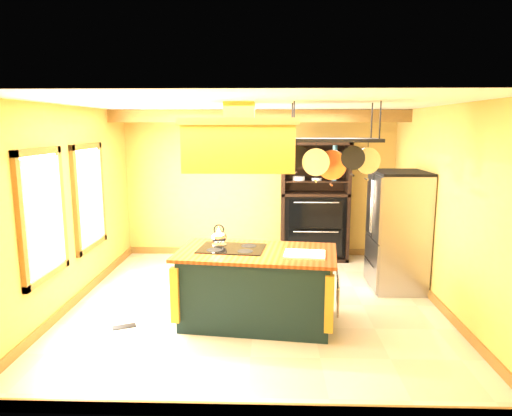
# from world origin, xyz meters

# --- Properties ---
(floor) EXTENTS (5.00, 5.00, 0.00)m
(floor) POSITION_xyz_m (0.00, 0.00, 0.00)
(floor) COLOR beige
(floor) RESTS_ON ground
(ceiling) EXTENTS (5.00, 5.00, 0.00)m
(ceiling) POSITION_xyz_m (0.00, 0.00, 2.70)
(ceiling) COLOR white
(ceiling) RESTS_ON wall_back
(wall_back) EXTENTS (5.00, 0.02, 2.70)m
(wall_back) POSITION_xyz_m (0.00, 2.50, 1.35)
(wall_back) COLOR gold
(wall_back) RESTS_ON floor
(wall_front) EXTENTS (5.00, 0.02, 2.70)m
(wall_front) POSITION_xyz_m (0.00, -2.50, 1.35)
(wall_front) COLOR gold
(wall_front) RESTS_ON floor
(wall_left) EXTENTS (0.02, 5.00, 2.70)m
(wall_left) POSITION_xyz_m (-2.50, 0.00, 1.35)
(wall_left) COLOR gold
(wall_left) RESTS_ON floor
(wall_right) EXTENTS (0.02, 5.00, 2.70)m
(wall_right) POSITION_xyz_m (2.50, 0.00, 1.35)
(wall_right) COLOR gold
(wall_right) RESTS_ON floor
(ceiling_beam) EXTENTS (5.00, 0.15, 0.20)m
(ceiling_beam) POSITION_xyz_m (0.00, 1.70, 2.59)
(ceiling_beam) COLOR olive
(ceiling_beam) RESTS_ON ceiling
(window_near) EXTENTS (0.06, 1.06, 1.56)m
(window_near) POSITION_xyz_m (-2.47, -0.80, 1.40)
(window_near) COLOR olive
(window_near) RESTS_ON wall_left
(window_far) EXTENTS (0.06, 1.06, 1.56)m
(window_far) POSITION_xyz_m (-2.47, 0.60, 1.40)
(window_far) COLOR olive
(window_far) RESTS_ON wall_left
(kitchen_island) EXTENTS (2.04, 1.30, 1.11)m
(kitchen_island) POSITION_xyz_m (0.04, -0.58, 0.47)
(kitchen_island) COLOR #13252C
(kitchen_island) RESTS_ON floor
(range_hood) EXTENTS (1.35, 0.76, 0.80)m
(range_hood) POSITION_xyz_m (-0.16, -0.58, 2.23)
(range_hood) COLOR gold
(range_hood) RESTS_ON ceiling
(pot_rack) EXTENTS (1.14, 0.53, 0.91)m
(pot_rack) POSITION_xyz_m (0.94, -0.57, 2.16)
(pot_rack) COLOR black
(pot_rack) RESTS_ON ceiling
(refrigerator) EXTENTS (0.75, 0.89, 1.74)m
(refrigerator) POSITION_xyz_m (2.10, 0.73, 0.84)
(refrigerator) COLOR #9B9DA4
(refrigerator) RESTS_ON floor
(hutch) EXTENTS (1.22, 0.56, 2.16)m
(hutch) POSITION_xyz_m (1.01, 2.27, 0.85)
(hutch) COLOR black
(hutch) RESTS_ON floor
(floor_register) EXTENTS (0.30, 0.22, 0.01)m
(floor_register) POSITION_xyz_m (-1.58, -0.79, 0.01)
(floor_register) COLOR black
(floor_register) RESTS_ON floor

